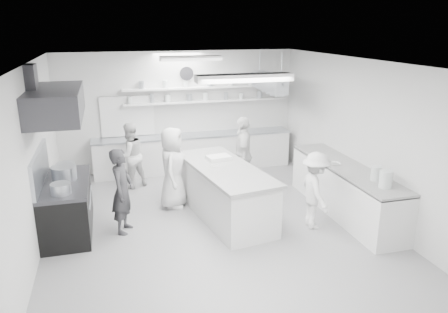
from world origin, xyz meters
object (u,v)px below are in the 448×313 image
object	(u,v)px
stove	(67,208)
back_counter	(194,153)
right_counter	(345,190)
cook_back	(130,155)
cook_stove	(122,191)
prep_island	(225,193)

from	to	relation	value
stove	back_counter	distance (m)	4.03
right_counter	cook_back	distance (m)	4.77
cook_stove	cook_back	xyz separation A→B (m)	(0.27, 2.25, -0.02)
stove	cook_back	size ratio (longest dim) A/B	1.18
back_counter	right_counter	distance (m)	4.13
back_counter	stove	bearing A→B (deg)	-136.01
prep_island	back_counter	bearing A→B (deg)	80.74
back_counter	cook_back	xyz separation A→B (m)	(-1.65, -0.82, 0.30)
stove	prep_island	xyz separation A→B (m)	(2.91, -0.12, 0.03)
right_counter	cook_stove	xyz separation A→B (m)	(-4.27, 0.33, 0.31)
right_counter	prep_island	distance (m)	2.39
back_counter	prep_island	size ratio (longest dim) A/B	1.90
prep_island	cook_stove	xyz separation A→B (m)	(-1.93, -0.15, 0.30)
back_counter	cook_stove	bearing A→B (deg)	-122.04
back_counter	prep_island	world-z (taller)	prep_island
stove	cook_back	world-z (taller)	cook_back
stove	cook_stove	bearing A→B (deg)	-15.55
right_counter	cook_stove	size ratio (longest dim) A/B	2.12
stove	cook_stove	distance (m)	1.07
cook_stove	prep_island	bearing A→B (deg)	-65.25
right_counter	cook_back	xyz separation A→B (m)	(-4.00, 2.58, 0.29)
cook_stove	cook_back	distance (m)	2.27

